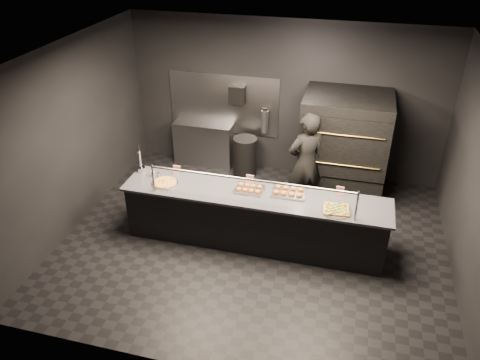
{
  "coord_description": "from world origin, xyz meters",
  "views": [
    {
      "loc": [
        1.28,
        -5.84,
        4.71
      ],
      "look_at": [
        -0.28,
        0.2,
        1.0
      ],
      "focal_mm": 35.0,
      "sensor_mm": 36.0,
      "label": 1
    }
  ],
  "objects": [
    {
      "name": "room",
      "position": [
        -0.02,
        0.05,
        1.5
      ],
      "size": [
        6.04,
        6.0,
        3.0
      ],
      "color": "black",
      "rests_on": "ground"
    },
    {
      "name": "service_counter",
      "position": [
        0.0,
        -0.0,
        0.46
      ],
      "size": [
        4.1,
        0.78,
        1.37
      ],
      "color": "black",
      "rests_on": "ground"
    },
    {
      "name": "pizza_oven",
      "position": [
        1.2,
        1.9,
        0.97
      ],
      "size": [
        1.5,
        1.23,
        1.91
      ],
      "color": "black",
      "rests_on": "ground"
    },
    {
      "name": "prep_shelf",
      "position": [
        -1.6,
        2.32,
        0.45
      ],
      "size": [
        1.2,
        0.35,
        0.9
      ],
      "primitive_type": "cube",
      "color": "#99999E",
      "rests_on": "ground"
    },
    {
      "name": "towel_dispenser",
      "position": [
        -0.9,
        2.39,
        1.55
      ],
      "size": [
        0.3,
        0.2,
        0.35
      ],
      "primitive_type": "cube",
      "color": "black",
      "rests_on": "room"
    },
    {
      "name": "fire_extinguisher",
      "position": [
        -0.35,
        2.4,
        1.06
      ],
      "size": [
        0.14,
        0.14,
        0.51
      ],
      "color": "#B2B2B7",
      "rests_on": "room"
    },
    {
      "name": "beer_tap",
      "position": [
        -1.95,
        0.2,
        1.07
      ],
      "size": [
        0.14,
        0.19,
        0.52
      ],
      "color": "silver",
      "rests_on": "service_counter"
    },
    {
      "name": "round_pizza",
      "position": [
        -1.43,
        -0.06,
        0.94
      ],
      "size": [
        0.43,
        0.43,
        0.03
      ],
      "color": "silver",
      "rests_on": "service_counter"
    },
    {
      "name": "slider_tray_a",
      "position": [
        -0.1,
        0.08,
        0.95
      ],
      "size": [
        0.47,
        0.37,
        0.07
      ],
      "color": "silver",
      "rests_on": "service_counter"
    },
    {
      "name": "slider_tray_b",
      "position": [
        0.5,
        0.14,
        0.95
      ],
      "size": [
        0.54,
        0.42,
        0.08
      ],
      "color": "silver",
      "rests_on": "service_counter"
    },
    {
      "name": "square_pizza",
      "position": [
        1.23,
        -0.15,
        0.94
      ],
      "size": [
        0.45,
        0.45,
        0.05
      ],
      "color": "silver",
      "rests_on": "service_counter"
    },
    {
      "name": "condiment_jar",
      "position": [
        -1.67,
        0.1,
        0.96
      ],
      "size": [
        0.14,
        0.06,
        0.09
      ],
      "color": "silver",
      "rests_on": "service_counter"
    },
    {
      "name": "tent_cards",
      "position": [
        -0.08,
        0.28,
        1.0
      ],
      "size": [
        2.73,
        0.04,
        0.15
      ],
      "color": "white",
      "rests_on": "service_counter"
    },
    {
      "name": "trash_bin",
      "position": [
        -0.67,
        2.12,
        0.39
      ],
      "size": [
        0.47,
        0.47,
        0.78
      ],
      "primitive_type": "cylinder",
      "color": "black",
      "rests_on": "ground"
    },
    {
      "name": "worker",
      "position": [
        0.62,
        1.18,
        0.91
      ],
      "size": [
        0.8,
        0.73,
        1.82
      ],
      "primitive_type": "imported",
      "rotation": [
        0.0,
        0.0,
        3.73
      ],
      "color": "black",
      "rests_on": "ground"
    }
  ]
}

